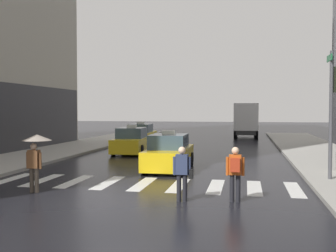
% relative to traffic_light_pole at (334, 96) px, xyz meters
% --- Properties ---
extents(ground_plane, '(160.00, 160.00, 0.00)m').
position_rel_traffic_light_pole_xyz_m(ground_plane, '(-6.96, -4.55, -3.26)').
color(ground_plane, black).
extents(crosswalk_markings, '(11.30, 2.80, 0.01)m').
position_rel_traffic_light_pole_xyz_m(crosswalk_markings, '(-6.96, -1.55, -3.25)').
color(crosswalk_markings, silver).
rests_on(crosswalk_markings, ground).
extents(traffic_light_pole, '(0.44, 0.84, 4.80)m').
position_rel_traffic_light_pole_xyz_m(traffic_light_pole, '(0.00, 0.00, 0.00)').
color(traffic_light_pole, '#47474C').
rests_on(traffic_light_pole, curb_right).
extents(taxi_lead, '(2.01, 4.58, 1.80)m').
position_rel_traffic_light_pole_xyz_m(taxi_lead, '(-6.70, 2.23, -2.53)').
color(taxi_lead, yellow).
rests_on(taxi_lead, ground).
extents(taxi_second, '(2.12, 4.63, 1.80)m').
position_rel_traffic_light_pole_xyz_m(taxi_second, '(-10.31, 8.49, -2.53)').
color(taxi_second, yellow).
rests_on(taxi_second, ground).
extents(taxi_third, '(2.04, 4.59, 1.80)m').
position_rel_traffic_light_pole_xyz_m(taxi_third, '(-11.42, 14.82, -2.53)').
color(taxi_third, yellow).
rests_on(taxi_third, ground).
extents(box_truck, '(2.30, 7.55, 3.35)m').
position_rel_traffic_light_pole_xyz_m(box_truck, '(-3.21, 24.13, -1.41)').
color(box_truck, '#2D2D2D').
rests_on(box_truck, ground).
extents(pedestrian_with_umbrella, '(0.96, 0.96, 1.94)m').
position_rel_traffic_light_pole_xyz_m(pedestrian_with_umbrella, '(-10.05, -3.72, -1.74)').
color(pedestrian_with_umbrella, '#473D33').
rests_on(pedestrian_with_umbrella, ground).
extents(pedestrian_with_backpack, '(0.55, 0.43, 1.65)m').
position_rel_traffic_light_pole_xyz_m(pedestrian_with_backpack, '(-3.53, -3.85, -2.29)').
color(pedestrian_with_backpack, black).
rests_on(pedestrian_with_backpack, ground).
extents(pedestrian_with_handbag, '(0.60, 0.24, 1.65)m').
position_rel_traffic_light_pole_xyz_m(pedestrian_with_handbag, '(-5.08, -4.05, -2.32)').
color(pedestrian_with_handbag, black).
rests_on(pedestrian_with_handbag, ground).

